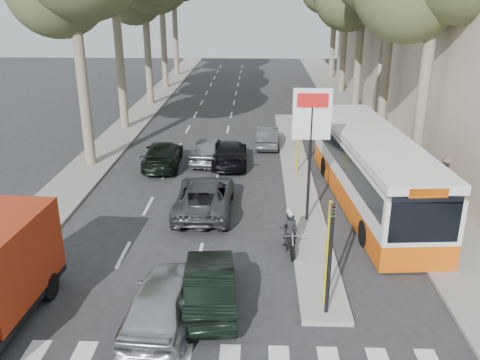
% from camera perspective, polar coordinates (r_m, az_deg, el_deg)
% --- Properties ---
extents(ground, '(120.00, 120.00, 0.00)m').
position_cam_1_polar(ground, '(16.93, -2.25, -11.86)').
color(ground, '#28282B').
rests_on(ground, ground).
extents(sidewalk_right, '(3.20, 70.00, 0.12)m').
position_cam_1_polar(sidewalk_right, '(40.96, 12.55, 7.29)').
color(sidewalk_right, gray).
rests_on(sidewalk_right, ground).
extents(median_left, '(2.40, 64.00, 0.12)m').
position_cam_1_polar(median_left, '(44.17, -10.09, 8.40)').
color(median_left, gray).
rests_on(median_left, ground).
extents(traffic_island, '(1.50, 26.00, 0.16)m').
position_cam_1_polar(traffic_island, '(26.89, 6.38, 0.84)').
color(traffic_island, gray).
rests_on(traffic_island, ground).
extents(building_far, '(11.00, 20.00, 16.00)m').
position_cam_1_polar(building_far, '(50.36, 19.58, 18.16)').
color(building_far, '#B7A88E').
rests_on(building_far, ground).
extents(billboard, '(1.50, 12.10, 5.60)m').
position_cam_1_polar(billboard, '(20.10, 7.96, 4.84)').
color(billboard, yellow).
rests_on(billboard, ground).
extents(traffic_light_island, '(0.16, 0.41, 3.60)m').
position_cam_1_polar(traffic_light_island, '(14.51, 10.18, -6.78)').
color(traffic_light_island, black).
rests_on(traffic_light_island, ground).
extents(silver_hatchback, '(2.13, 4.63, 1.54)m').
position_cam_1_polar(silver_hatchback, '(15.03, -8.57, -13.23)').
color(silver_hatchback, '#ABACB3').
rests_on(silver_hatchback, ground).
extents(dark_hatchback, '(1.87, 4.37, 1.40)m').
position_cam_1_polar(dark_hatchback, '(15.73, -3.40, -11.62)').
color(dark_hatchback, black).
rests_on(dark_hatchback, ground).
extents(queue_car_a, '(2.40, 5.18, 1.44)m').
position_cam_1_polar(queue_car_a, '(22.03, -4.01, -1.82)').
color(queue_car_a, '#43444A').
rests_on(queue_car_a, ground).
extents(queue_car_b, '(2.07, 4.73, 1.35)m').
position_cam_1_polar(queue_car_b, '(28.04, -1.19, 3.08)').
color(queue_car_b, black).
rests_on(queue_car_b, ground).
extents(queue_car_c, '(2.10, 4.42, 1.46)m').
position_cam_1_polar(queue_car_c, '(28.64, -3.55, 3.53)').
color(queue_car_c, '#929499').
rests_on(queue_car_c, ground).
extents(queue_car_d, '(1.48, 3.83, 1.24)m').
position_cam_1_polar(queue_car_d, '(31.49, 3.13, 4.90)').
color(queue_car_d, '#515359').
rests_on(queue_car_d, ground).
extents(queue_car_e, '(2.19, 4.82, 1.37)m').
position_cam_1_polar(queue_car_e, '(28.04, -8.68, 2.86)').
color(queue_car_e, black).
rests_on(queue_car_e, ground).
extents(city_bus, '(3.59, 12.52, 3.26)m').
position_cam_1_polar(city_bus, '(23.14, 14.51, 1.31)').
color(city_bus, '#D3520B').
rests_on(city_bus, ground).
extents(motorcycle, '(0.74, 1.94, 1.65)m').
position_cam_1_polar(motorcycle, '(18.90, 5.56, -5.69)').
color(motorcycle, black).
rests_on(motorcycle, ground).
extents(pedestrian_near, '(1.13, 1.24, 1.94)m').
position_cam_1_polar(pedestrian_near, '(27.58, 19.02, 2.54)').
color(pedestrian_near, '#433753').
rests_on(pedestrian_near, sidewalk_right).
extents(pedestrian_far, '(1.22, 1.15, 1.80)m').
position_cam_1_polar(pedestrian_far, '(25.53, 22.18, 0.56)').
color(pedestrian_far, brown).
rests_on(pedestrian_far, sidewalk_right).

